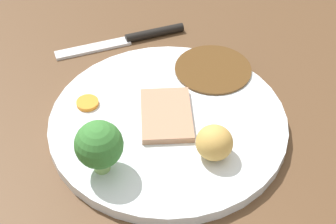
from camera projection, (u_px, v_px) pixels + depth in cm
name	position (u px, v px, depth cm)	size (l,w,h in cm)	color
dining_table	(190.00, 137.00, 60.14)	(120.00, 84.00, 3.60)	brown
dinner_plate	(168.00, 123.00, 58.41)	(27.45, 27.45, 1.40)	white
gravy_pool	(213.00, 69.00, 64.09)	(9.79, 9.79, 0.30)	#563819
meat_slice_main	(166.00, 115.00, 57.77)	(8.36, 5.76, 0.80)	tan
roast_potato_left	(218.00, 141.00, 52.78)	(4.01, 3.95, 3.74)	tan
carrot_coin_front	(88.00, 103.00, 59.41)	(2.63, 2.63, 0.49)	orange
broccoli_floret	(99.00, 145.00, 50.09)	(4.97, 4.97, 6.18)	#8CB766
knife	(132.00, 38.00, 70.72)	(2.21, 18.54, 1.20)	black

